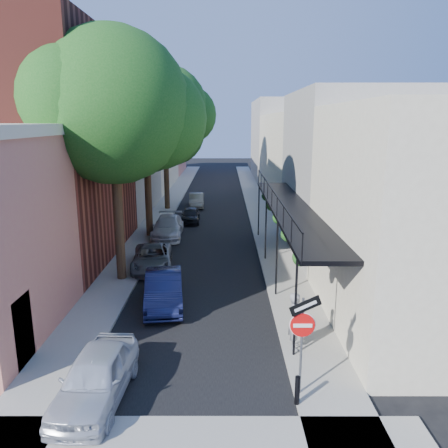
{
  "coord_description": "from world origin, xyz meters",
  "views": [
    {
      "loc": [
        1.09,
        -9.62,
        7.4
      ],
      "look_at": [
        1.07,
        9.81,
        2.8
      ],
      "focal_mm": 35.0,
      "sensor_mm": 36.0,
      "label": 1
    }
  ],
  "objects_px": {
    "parked_car_a": "(96,377)",
    "sign_post": "(303,329)",
    "oak_near": "(124,110)",
    "parked_car_d": "(168,227)",
    "parked_car_b": "(164,289)",
    "parked_car_e": "(191,215)",
    "oak_far": "(170,110)",
    "oak_mid": "(152,127)",
    "bollard": "(297,390)",
    "parked_car_c": "(152,258)",
    "parked_car_f": "(196,200)",
    "pedestrian": "(296,321)"
  },
  "relations": [
    {
      "from": "parked_car_b",
      "to": "parked_car_f",
      "type": "relative_size",
      "value": 1.17
    },
    {
      "from": "oak_near",
      "to": "parked_car_f",
      "type": "xyz_separation_m",
      "value": [
        1.97,
        17.91,
        -7.29
      ]
    },
    {
      "from": "parked_car_b",
      "to": "parked_car_e",
      "type": "distance_m",
      "value": 15.08
    },
    {
      "from": "oak_near",
      "to": "parked_car_e",
      "type": "distance_m",
      "value": 14.13
    },
    {
      "from": "oak_mid",
      "to": "parked_car_f",
      "type": "xyz_separation_m",
      "value": [
        2.02,
        9.94,
        -6.46
      ]
    },
    {
      "from": "oak_near",
      "to": "parked_car_d",
      "type": "relative_size",
      "value": 2.47
    },
    {
      "from": "parked_car_a",
      "to": "sign_post",
      "type": "bearing_deg",
      "value": 4.16
    },
    {
      "from": "pedestrian",
      "to": "parked_car_b",
      "type": "bearing_deg",
      "value": 60.13
    },
    {
      "from": "oak_far",
      "to": "parked_car_a",
      "type": "distance_m",
      "value": 27.5
    },
    {
      "from": "sign_post",
      "to": "bollard",
      "type": "bearing_deg",
      "value": -108.56
    },
    {
      "from": "parked_car_c",
      "to": "sign_post",
      "type": "bearing_deg",
      "value": -67.57
    },
    {
      "from": "oak_near",
      "to": "parked_car_c",
      "type": "bearing_deg",
      "value": 60.84
    },
    {
      "from": "parked_car_a",
      "to": "parked_car_d",
      "type": "height_order",
      "value": "parked_car_a"
    },
    {
      "from": "parked_car_c",
      "to": "pedestrian",
      "type": "height_order",
      "value": "pedestrian"
    },
    {
      "from": "oak_near",
      "to": "oak_mid",
      "type": "height_order",
      "value": "oak_near"
    },
    {
      "from": "parked_car_c",
      "to": "parked_car_f",
      "type": "xyz_separation_m",
      "value": [
        1.2,
        16.54,
        0.0
      ]
    },
    {
      "from": "parked_car_a",
      "to": "parked_car_b",
      "type": "relative_size",
      "value": 0.96
    },
    {
      "from": "oak_near",
      "to": "parked_car_a",
      "type": "relative_size",
      "value": 2.84
    },
    {
      "from": "oak_mid",
      "to": "parked_car_d",
      "type": "relative_size",
      "value": 2.21
    },
    {
      "from": "oak_far",
      "to": "pedestrian",
      "type": "bearing_deg",
      "value": -74.17
    },
    {
      "from": "parked_car_e",
      "to": "parked_car_c",
      "type": "bearing_deg",
      "value": -97.74
    },
    {
      "from": "parked_car_a",
      "to": "parked_car_e",
      "type": "relative_size",
      "value": 1.23
    },
    {
      "from": "parked_car_f",
      "to": "parked_car_d",
      "type": "bearing_deg",
      "value": -100.54
    },
    {
      "from": "parked_car_e",
      "to": "pedestrian",
      "type": "relative_size",
      "value": 1.7
    },
    {
      "from": "bollard",
      "to": "oak_far",
      "type": "distance_m",
      "value": 28.58
    },
    {
      "from": "parked_car_d",
      "to": "pedestrian",
      "type": "height_order",
      "value": "pedestrian"
    },
    {
      "from": "oak_mid",
      "to": "parked_car_f",
      "type": "height_order",
      "value": "oak_mid"
    },
    {
      "from": "parked_car_e",
      "to": "oak_far",
      "type": "bearing_deg",
      "value": 109.08
    },
    {
      "from": "sign_post",
      "to": "oak_far",
      "type": "height_order",
      "value": "oak_far"
    },
    {
      "from": "oak_mid",
      "to": "sign_post",
      "type": "bearing_deg",
      "value": -69.14
    },
    {
      "from": "bollard",
      "to": "parked_car_a",
      "type": "height_order",
      "value": "parked_car_a"
    },
    {
      "from": "sign_post",
      "to": "oak_far",
      "type": "bearing_deg",
      "value": 103.91
    },
    {
      "from": "pedestrian",
      "to": "parked_car_e",
      "type": "bearing_deg",
      "value": 22.07
    },
    {
      "from": "oak_mid",
      "to": "oak_near",
      "type": "bearing_deg",
      "value": -89.63
    },
    {
      "from": "oak_near",
      "to": "parked_car_d",
      "type": "bearing_deg",
      "value": 84.3
    },
    {
      "from": "parked_car_e",
      "to": "parked_car_f",
      "type": "relative_size",
      "value": 0.91
    },
    {
      "from": "oak_mid",
      "to": "parked_car_a",
      "type": "distance_m",
      "value": 18.54
    },
    {
      "from": "sign_post",
      "to": "parked_car_f",
      "type": "relative_size",
      "value": 0.83
    },
    {
      "from": "oak_mid",
      "to": "parked_car_e",
      "type": "distance_m",
      "value": 7.86
    },
    {
      "from": "bollard",
      "to": "pedestrian",
      "type": "height_order",
      "value": "pedestrian"
    },
    {
      "from": "oak_far",
      "to": "parked_car_c",
      "type": "distance_m",
      "value": 17.43
    },
    {
      "from": "parked_car_b",
      "to": "parked_car_f",
      "type": "bearing_deg",
      "value": 82.77
    },
    {
      "from": "oak_mid",
      "to": "bollard",
      "type": "bearing_deg",
      "value": -70.1
    },
    {
      "from": "sign_post",
      "to": "bollard",
      "type": "distance_m",
      "value": 1.6
    },
    {
      "from": "oak_mid",
      "to": "parked_car_c",
      "type": "height_order",
      "value": "oak_mid"
    },
    {
      "from": "parked_car_b",
      "to": "parked_car_e",
      "type": "bearing_deg",
      "value": 82.95
    },
    {
      "from": "oak_mid",
      "to": "parked_car_b",
      "type": "distance_m",
      "value": 12.97
    },
    {
      "from": "oak_far",
      "to": "parked_car_e",
      "type": "bearing_deg",
      "value": -69.41
    },
    {
      "from": "oak_near",
      "to": "oak_far",
      "type": "distance_m",
      "value": 17.01
    },
    {
      "from": "sign_post",
      "to": "pedestrian",
      "type": "relative_size",
      "value": 1.56
    }
  ]
}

